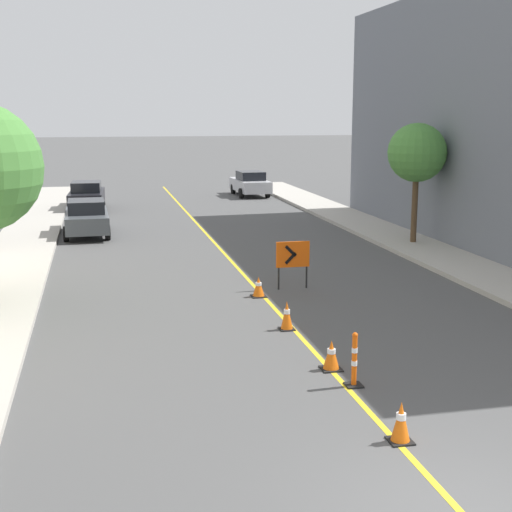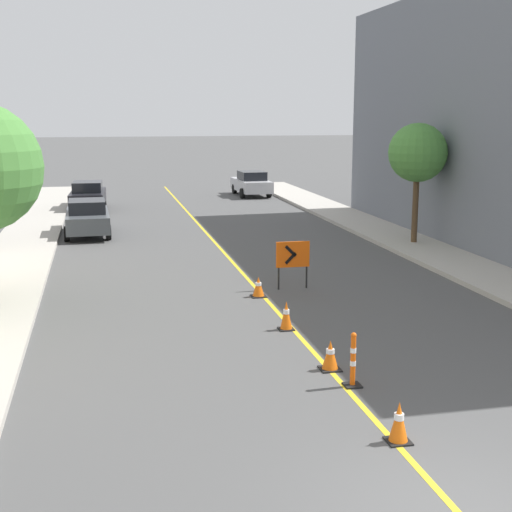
{
  "view_description": "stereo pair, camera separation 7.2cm",
  "coord_description": "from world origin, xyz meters",
  "px_view_note": "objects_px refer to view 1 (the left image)",
  "views": [
    {
      "loc": [
        -4.64,
        -7.82,
        5.36
      ],
      "look_at": [
        0.02,
        13.09,
        1.0
      ],
      "focal_mm": 50.0,
      "sensor_mm": 36.0,
      "label": 1
    },
    {
      "loc": [
        -4.57,
        -7.83,
        5.36
      ],
      "look_at": [
        0.02,
        13.09,
        1.0
      ],
      "focal_mm": 50.0,
      "sensor_mm": 36.0,
      "label": 2
    }
  ],
  "objects_px": {
    "traffic_cone_fourth": "(259,287)",
    "parked_car_curb_far": "(250,183)",
    "street_tree_right_near": "(417,153)",
    "arrow_barricade_primary": "(293,256)",
    "parked_car_curb_near": "(87,218)",
    "delineator_post_front": "(354,363)",
    "parked_car_curb_mid": "(87,196)",
    "traffic_cone_second": "(331,355)",
    "traffic_cone_nearest": "(401,422)",
    "traffic_cone_third": "(287,316)"
  },
  "relations": [
    {
      "from": "delineator_post_front",
      "to": "arrow_barricade_primary",
      "type": "height_order",
      "value": "arrow_barricade_primary"
    },
    {
      "from": "parked_car_curb_mid",
      "to": "street_tree_right_near",
      "type": "height_order",
      "value": "street_tree_right_near"
    },
    {
      "from": "traffic_cone_fourth",
      "to": "parked_car_curb_near",
      "type": "height_order",
      "value": "parked_car_curb_near"
    },
    {
      "from": "traffic_cone_second",
      "to": "parked_car_curb_far",
      "type": "bearing_deg",
      "value": 81.0
    },
    {
      "from": "parked_car_curb_near",
      "to": "parked_car_curb_far",
      "type": "bearing_deg",
      "value": 51.29
    },
    {
      "from": "traffic_cone_nearest",
      "to": "traffic_cone_fourth",
      "type": "xyz_separation_m",
      "value": [
        -0.21,
        9.68,
        -0.05
      ]
    },
    {
      "from": "parked_car_curb_near",
      "to": "traffic_cone_fourth",
      "type": "bearing_deg",
      "value": -68.28
    },
    {
      "from": "arrow_barricade_primary",
      "to": "parked_car_curb_far",
      "type": "height_order",
      "value": "parked_car_curb_far"
    },
    {
      "from": "traffic_cone_fourth",
      "to": "street_tree_right_near",
      "type": "xyz_separation_m",
      "value": [
        7.92,
        6.56,
        3.43
      ]
    },
    {
      "from": "traffic_cone_nearest",
      "to": "traffic_cone_third",
      "type": "xyz_separation_m",
      "value": [
        -0.23,
        6.38,
        0.01
      ]
    },
    {
      "from": "parked_car_curb_near",
      "to": "street_tree_right_near",
      "type": "xyz_separation_m",
      "value": [
        12.94,
        -5.33,
        2.93
      ]
    },
    {
      "from": "parked_car_curb_near",
      "to": "street_tree_right_near",
      "type": "bearing_deg",
      "value": -23.55
    },
    {
      "from": "traffic_cone_second",
      "to": "arrow_barricade_primary",
      "type": "xyz_separation_m",
      "value": [
        1.07,
        6.95,
        0.71
      ]
    },
    {
      "from": "traffic_cone_fourth",
      "to": "parked_car_curb_near",
      "type": "bearing_deg",
      "value": 112.9
    },
    {
      "from": "traffic_cone_third",
      "to": "traffic_cone_fourth",
      "type": "relative_size",
      "value": 1.22
    },
    {
      "from": "street_tree_right_near",
      "to": "delineator_post_front",
      "type": "bearing_deg",
      "value": -118.95
    },
    {
      "from": "traffic_cone_second",
      "to": "parked_car_curb_mid",
      "type": "relative_size",
      "value": 0.15
    },
    {
      "from": "traffic_cone_fourth",
      "to": "parked_car_curb_far",
      "type": "bearing_deg",
      "value": 78.46
    },
    {
      "from": "traffic_cone_nearest",
      "to": "delineator_post_front",
      "type": "bearing_deg",
      "value": 87.73
    },
    {
      "from": "traffic_cone_fourth",
      "to": "parked_car_curb_mid",
      "type": "distance_m",
      "value": 21.0
    },
    {
      "from": "parked_car_curb_mid",
      "to": "delineator_post_front",
      "type": "bearing_deg",
      "value": -76.02
    },
    {
      "from": "parked_car_curb_far",
      "to": "traffic_cone_fourth",
      "type": "bearing_deg",
      "value": -104.04
    },
    {
      "from": "traffic_cone_second",
      "to": "parked_car_curb_mid",
      "type": "height_order",
      "value": "parked_car_curb_mid"
    },
    {
      "from": "delineator_post_front",
      "to": "arrow_barricade_primary",
      "type": "relative_size",
      "value": 0.75
    },
    {
      "from": "traffic_cone_fourth",
      "to": "traffic_cone_second",
      "type": "bearing_deg",
      "value": -88.48
    },
    {
      "from": "traffic_cone_fourth",
      "to": "street_tree_right_near",
      "type": "distance_m",
      "value": 10.84
    },
    {
      "from": "delineator_post_front",
      "to": "arrow_barricade_primary",
      "type": "distance_m",
      "value": 8.0
    },
    {
      "from": "traffic_cone_fourth",
      "to": "delineator_post_front",
      "type": "xyz_separation_m",
      "value": [
        0.31,
        -7.21,
        0.18
      ]
    },
    {
      "from": "traffic_cone_second",
      "to": "arrow_barricade_primary",
      "type": "height_order",
      "value": "arrow_barricade_primary"
    },
    {
      "from": "traffic_cone_second",
      "to": "delineator_post_front",
      "type": "bearing_deg",
      "value": -81.68
    },
    {
      "from": "parked_car_curb_far",
      "to": "street_tree_right_near",
      "type": "height_order",
      "value": "street_tree_right_near"
    },
    {
      "from": "street_tree_right_near",
      "to": "arrow_barricade_primary",
      "type": "bearing_deg",
      "value": -138.87
    },
    {
      "from": "delineator_post_front",
      "to": "parked_car_curb_mid",
      "type": "height_order",
      "value": "parked_car_curb_mid"
    },
    {
      "from": "arrow_barricade_primary",
      "to": "parked_car_curb_near",
      "type": "relative_size",
      "value": 0.34
    },
    {
      "from": "traffic_cone_fourth",
      "to": "traffic_cone_third",
      "type": "bearing_deg",
      "value": -90.4
    },
    {
      "from": "delineator_post_front",
      "to": "parked_car_curb_near",
      "type": "height_order",
      "value": "parked_car_curb_near"
    },
    {
      "from": "delineator_post_front",
      "to": "parked_car_curb_near",
      "type": "xyz_separation_m",
      "value": [
        -5.33,
        19.1,
        0.32
      ]
    },
    {
      "from": "parked_car_curb_near",
      "to": "parked_car_curb_far",
      "type": "xyz_separation_m",
      "value": [
        10.14,
        13.2,
        0.0
      ]
    },
    {
      "from": "traffic_cone_fourth",
      "to": "parked_car_curb_mid",
      "type": "height_order",
      "value": "parked_car_curb_mid"
    },
    {
      "from": "street_tree_right_near",
      "to": "traffic_cone_nearest",
      "type": "bearing_deg",
      "value": -115.41
    },
    {
      "from": "traffic_cone_second",
      "to": "parked_car_curb_near",
      "type": "distance_m",
      "value": 18.85
    },
    {
      "from": "street_tree_right_near",
      "to": "parked_car_curb_far",
      "type": "bearing_deg",
      "value": 98.59
    },
    {
      "from": "delineator_post_front",
      "to": "arrow_barricade_primary",
      "type": "bearing_deg",
      "value": 83.33
    },
    {
      "from": "traffic_cone_third",
      "to": "delineator_post_front",
      "type": "xyz_separation_m",
      "value": [
        0.33,
        -3.91,
        0.11
      ]
    },
    {
      "from": "traffic_cone_second",
      "to": "street_tree_right_near",
      "type": "height_order",
      "value": "street_tree_right_near"
    },
    {
      "from": "traffic_cone_nearest",
      "to": "traffic_cone_second",
      "type": "distance_m",
      "value": 3.45
    },
    {
      "from": "parked_car_curb_mid",
      "to": "street_tree_right_near",
      "type": "relative_size",
      "value": 0.92
    },
    {
      "from": "traffic_cone_second",
      "to": "street_tree_right_near",
      "type": "relative_size",
      "value": 0.13
    },
    {
      "from": "traffic_cone_third",
      "to": "arrow_barricade_primary",
      "type": "distance_m",
      "value": 4.26
    },
    {
      "from": "arrow_barricade_primary",
      "to": "parked_car_curb_mid",
      "type": "distance_m",
      "value": 20.65
    }
  ]
}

